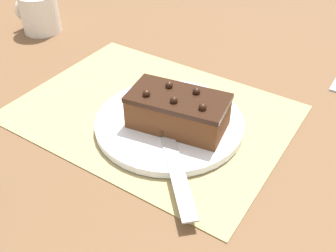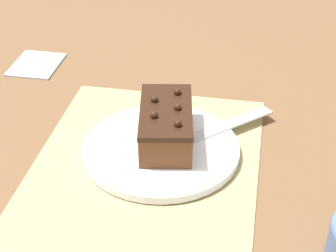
{
  "view_description": "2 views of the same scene",
  "coord_description": "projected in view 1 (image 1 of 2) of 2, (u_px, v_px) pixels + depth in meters",
  "views": [
    {
      "loc": [
        -0.33,
        0.45,
        0.41
      ],
      "look_at": [
        -0.07,
        0.05,
        0.03
      ],
      "focal_mm": 42.0,
      "sensor_mm": 36.0,
      "label": 1
    },
    {
      "loc": [
        0.64,
        0.16,
        0.53
      ],
      "look_at": [
        -0.03,
        0.03,
        0.07
      ],
      "focal_mm": 60.0,
      "sensor_mm": 36.0,
      "label": 2
    }
  ],
  "objects": [
    {
      "name": "chocolate_cake",
      "position": [
        178.0,
        111.0,
        0.62
      ],
      "size": [
        0.17,
        0.11,
        0.07
      ],
      "rotation": [
        0.0,
        0.0,
        0.17
      ],
      "color": "brown",
      "rests_on": "cake_plate"
    },
    {
      "name": "ground_plane",
      "position": [
        152.0,
        113.0,
        0.69
      ],
      "size": [
        3.0,
        3.0,
        0.0
      ],
      "primitive_type": "plane",
      "color": "brown"
    },
    {
      "name": "serving_knife",
      "position": [
        168.0,
        136.0,
        0.6
      ],
      "size": [
        0.18,
        0.19,
        0.01
      ],
      "rotation": [
        0.0,
        0.0,
        0.75
      ],
      "color": "#472D19",
      "rests_on": "cake_plate"
    },
    {
      "name": "placemat_woven",
      "position": [
        152.0,
        112.0,
        0.69
      ],
      "size": [
        0.46,
        0.34,
        0.0
      ],
      "primitive_type": "cube",
      "color": "tan",
      "rests_on": "ground_plane"
    },
    {
      "name": "coffee_mug",
      "position": [
        39.0,
        13.0,
        0.92
      ],
      "size": [
        0.1,
        0.09,
        0.09
      ],
      "color": "silver",
      "rests_on": "ground_plane"
    },
    {
      "name": "cake_plate",
      "position": [
        169.0,
        123.0,
        0.65
      ],
      "size": [
        0.24,
        0.24,
        0.01
      ],
      "color": "white",
      "rests_on": "placemat_woven"
    }
  ]
}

